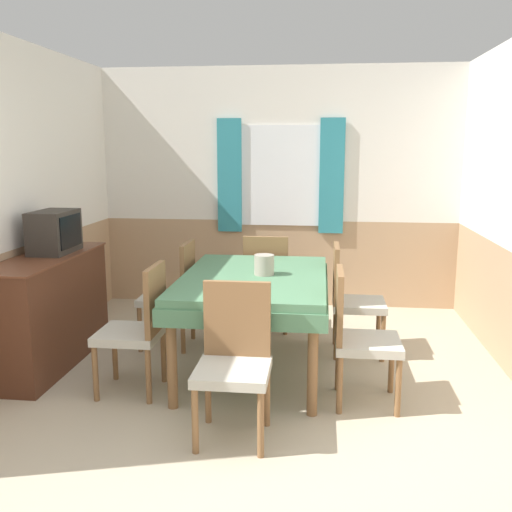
{
  "coord_description": "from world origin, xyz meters",
  "views": [
    {
      "loc": [
        0.48,
        -2.6,
        1.75
      ],
      "look_at": [
        -0.01,
        1.67,
        0.93
      ],
      "focal_mm": 40.0,
      "sensor_mm": 36.0,
      "label": 1
    }
  ],
  "objects_px": {
    "chair_right_far": "(351,296)",
    "chair_head_near": "(234,356)",
    "chair_left_near": "(139,325)",
    "chair_left_far": "(174,291)",
    "tv": "(54,232)",
    "vase": "(264,265)",
    "dining_table": "(254,288)",
    "chair_right_near": "(357,333)",
    "sideboard": "(48,310)",
    "chair_head_window": "(267,280)"
  },
  "relations": [
    {
      "from": "chair_right_far",
      "to": "chair_head_near",
      "type": "height_order",
      "value": "same"
    },
    {
      "from": "chair_left_near",
      "to": "chair_right_far",
      "type": "bearing_deg",
      "value": -57.35
    },
    {
      "from": "chair_left_near",
      "to": "chair_left_far",
      "type": "height_order",
      "value": "same"
    },
    {
      "from": "chair_left_far",
      "to": "chair_left_near",
      "type": "bearing_deg",
      "value": -180.0
    },
    {
      "from": "tv",
      "to": "vase",
      "type": "height_order",
      "value": "tv"
    },
    {
      "from": "chair_right_far",
      "to": "chair_left_near",
      "type": "bearing_deg",
      "value": -57.35
    },
    {
      "from": "dining_table",
      "to": "chair_right_near",
      "type": "relative_size",
      "value": 1.75
    },
    {
      "from": "chair_right_near",
      "to": "chair_left_near",
      "type": "height_order",
      "value": "same"
    },
    {
      "from": "chair_right_near",
      "to": "sideboard",
      "type": "relative_size",
      "value": 0.66
    },
    {
      "from": "chair_left_near",
      "to": "dining_table",
      "type": "bearing_deg",
      "value": -57.35
    },
    {
      "from": "chair_head_near",
      "to": "vase",
      "type": "xyz_separation_m",
      "value": [
        0.08,
        1.05,
        0.35
      ]
    },
    {
      "from": "chair_right_far",
      "to": "chair_head_near",
      "type": "relative_size",
      "value": 1.0
    },
    {
      "from": "chair_right_far",
      "to": "chair_head_window",
      "type": "distance_m",
      "value": 0.93
    },
    {
      "from": "chair_left_near",
      "to": "chair_head_window",
      "type": "xyz_separation_m",
      "value": [
        0.77,
        1.52,
        0.0
      ]
    },
    {
      "from": "chair_head_window",
      "to": "chair_left_far",
      "type": "distance_m",
      "value": 0.93
    },
    {
      "from": "chair_right_near",
      "to": "chair_left_near",
      "type": "xyz_separation_m",
      "value": [
        -1.54,
        0.0,
        0.0
      ]
    },
    {
      "from": "chair_left_near",
      "to": "chair_right_near",
      "type": "bearing_deg",
      "value": -90.0
    },
    {
      "from": "dining_table",
      "to": "chair_head_window",
      "type": "bearing_deg",
      "value": 90.0
    },
    {
      "from": "sideboard",
      "to": "tv",
      "type": "height_order",
      "value": "tv"
    },
    {
      "from": "vase",
      "to": "chair_left_near",
      "type": "bearing_deg",
      "value": -148.66
    },
    {
      "from": "chair_head_near",
      "to": "dining_table",
      "type": "bearing_deg",
      "value": -90.0
    },
    {
      "from": "chair_head_window",
      "to": "tv",
      "type": "distance_m",
      "value": 1.97
    },
    {
      "from": "chair_left_near",
      "to": "chair_head_near",
      "type": "height_order",
      "value": "same"
    },
    {
      "from": "chair_left_far",
      "to": "vase",
      "type": "height_order",
      "value": "chair_left_far"
    },
    {
      "from": "chair_left_far",
      "to": "vase",
      "type": "xyz_separation_m",
      "value": [
        0.85,
        -0.47,
        0.35
      ]
    },
    {
      "from": "dining_table",
      "to": "chair_left_far",
      "type": "height_order",
      "value": "chair_left_far"
    },
    {
      "from": "chair_right_near",
      "to": "chair_head_near",
      "type": "bearing_deg",
      "value": -55.41
    },
    {
      "from": "chair_left_near",
      "to": "chair_head_near",
      "type": "bearing_deg",
      "value": -124.59
    },
    {
      "from": "chair_left_far",
      "to": "tv",
      "type": "relative_size",
      "value": 2.02
    },
    {
      "from": "chair_head_near",
      "to": "sideboard",
      "type": "distance_m",
      "value": 1.94
    },
    {
      "from": "chair_right_far",
      "to": "sideboard",
      "type": "relative_size",
      "value": 0.66
    },
    {
      "from": "chair_right_near",
      "to": "chair_head_window",
      "type": "height_order",
      "value": "same"
    },
    {
      "from": "chair_head_window",
      "to": "chair_head_near",
      "type": "distance_m",
      "value": 2.05
    },
    {
      "from": "sideboard",
      "to": "chair_left_near",
      "type": "bearing_deg",
      "value": -26.49
    },
    {
      "from": "chair_head_near",
      "to": "sideboard",
      "type": "height_order",
      "value": "chair_head_near"
    },
    {
      "from": "dining_table",
      "to": "chair_head_near",
      "type": "xyz_separation_m",
      "value": [
        0.0,
        -1.02,
        -0.17
      ]
    },
    {
      "from": "chair_left_near",
      "to": "tv",
      "type": "distance_m",
      "value": 1.23
    },
    {
      "from": "chair_head_window",
      "to": "sideboard",
      "type": "xyz_separation_m",
      "value": [
        -1.67,
        -1.07,
        -0.05
      ]
    },
    {
      "from": "chair_left_near",
      "to": "tv",
      "type": "bearing_deg",
      "value": 55.15
    },
    {
      "from": "chair_head_window",
      "to": "tv",
      "type": "height_order",
      "value": "tv"
    },
    {
      "from": "chair_right_far",
      "to": "tv",
      "type": "bearing_deg",
      "value": -81.47
    },
    {
      "from": "chair_head_near",
      "to": "chair_left_far",
      "type": "bearing_deg",
      "value": -63.1
    },
    {
      "from": "sideboard",
      "to": "tv",
      "type": "bearing_deg",
      "value": 86.11
    },
    {
      "from": "chair_left_far",
      "to": "sideboard",
      "type": "distance_m",
      "value": 1.05
    },
    {
      "from": "chair_right_far",
      "to": "vase",
      "type": "relative_size",
      "value": 6.01
    },
    {
      "from": "chair_left_far",
      "to": "sideboard",
      "type": "relative_size",
      "value": 0.66
    },
    {
      "from": "dining_table",
      "to": "chair_head_window",
      "type": "distance_m",
      "value": 1.04
    },
    {
      "from": "chair_head_near",
      "to": "vase",
      "type": "bearing_deg",
      "value": -94.17
    },
    {
      "from": "chair_right_near",
      "to": "chair_left_far",
      "type": "bearing_deg",
      "value": -122.65
    },
    {
      "from": "chair_left_far",
      "to": "tv",
      "type": "bearing_deg",
      "value": 112.21
    }
  ]
}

